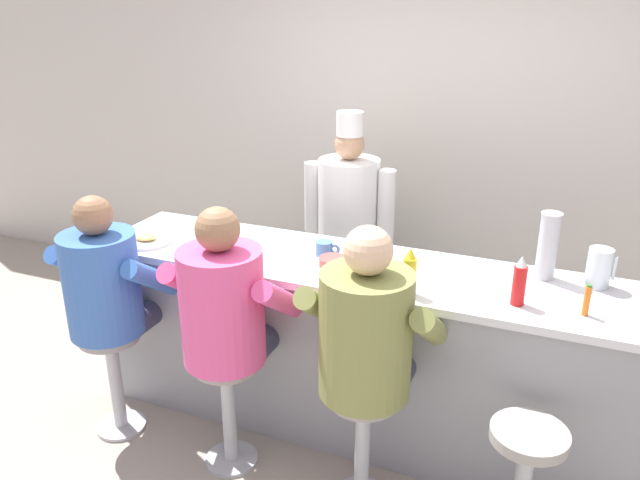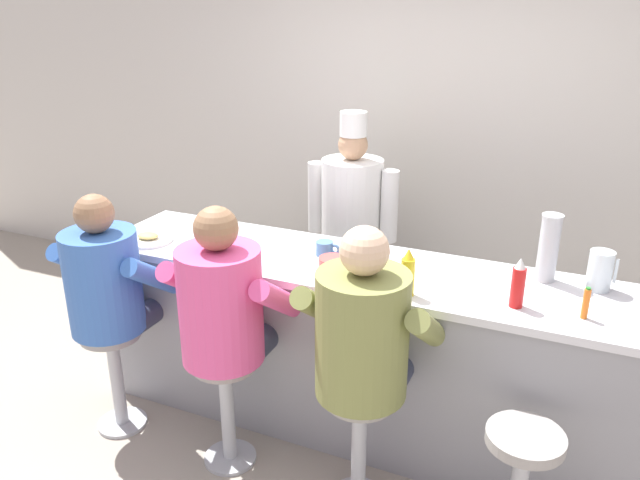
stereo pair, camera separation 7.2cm
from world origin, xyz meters
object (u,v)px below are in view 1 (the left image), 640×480
breakfast_plate (146,240)px  diner_seated_olive (368,339)px  hot_sauce_bottle_orange (587,301)px  empty_stool_round (524,470)px  mustard_bottle_yellow (409,273)px  coffee_mug_blue (325,248)px  water_pitcher_clear (599,268)px  cereal_bowl (333,262)px  cook_in_whites_near (348,221)px  cup_stack_steel (548,246)px  diner_seated_blue (108,289)px  diner_seated_pink (227,311)px  ketchup_bottle_red (519,282)px

breakfast_plate → diner_seated_olive: (1.45, -0.37, -0.12)m
hot_sauce_bottle_orange → breakfast_plate: 2.32m
breakfast_plate → empty_stool_round: size_ratio=0.44×
mustard_bottle_yellow → coffee_mug_blue: 0.62m
water_pitcher_clear → cereal_bowl: bearing=-168.4°
cereal_bowl → cook_in_whites_near: 0.99m
cup_stack_steel → diner_seated_blue: bearing=-160.9°
mustard_bottle_yellow → coffee_mug_blue: size_ratio=1.69×
diner_seated_pink → cook_in_whites_near: 1.42m
cereal_bowl → cup_stack_steel: cup_stack_steel is taller
diner_seated_blue → diner_seated_pink: (0.72, 0.00, 0.01)m
cup_stack_steel → diner_seated_blue: 2.25m
diner_seated_olive → water_pitcher_clear: bearing=38.4°
diner_seated_blue → diner_seated_pink: size_ratio=0.98×
ketchup_bottle_red → diner_seated_blue: bearing=-169.3°
ketchup_bottle_red → water_pitcher_clear: bearing=46.0°
water_pitcher_clear → cup_stack_steel: cup_stack_steel is taller
empty_stool_round → cook_in_whites_near: (-1.33, 1.45, 0.47)m
ketchup_bottle_red → hot_sauce_bottle_orange: bearing=1.1°
diner_seated_blue → cook_in_whites_near: cook_in_whites_near is taller
ketchup_bottle_red → coffee_mug_blue: bearing=168.5°
hot_sauce_bottle_orange → water_pitcher_clear: size_ratio=0.75×
cereal_bowl → diner_seated_pink: diner_seated_pink is taller
ketchup_bottle_red → hot_sauce_bottle_orange: (0.29, 0.01, -0.04)m
hot_sauce_bottle_orange → cereal_bowl: size_ratio=0.99×
coffee_mug_blue → diner_seated_pink: size_ratio=0.10×
mustard_bottle_yellow → water_pitcher_clear: mustard_bottle_yellow is taller
ketchup_bottle_red → breakfast_plate: ketchup_bottle_red is taller
cup_stack_steel → hot_sauce_bottle_orange: bearing=-60.5°
cup_stack_steel → diner_seated_olive: diner_seated_olive is taller
mustard_bottle_yellow → hot_sauce_bottle_orange: (0.77, 0.09, -0.04)m
ketchup_bottle_red → mustard_bottle_yellow: 0.49m
cook_in_whites_near → cup_stack_steel: bearing=-28.0°
cereal_bowl → coffee_mug_blue: bearing=127.6°
ketchup_bottle_red → mustard_bottle_yellow: ketchup_bottle_red is taller
hot_sauce_bottle_orange → cup_stack_steel: 0.41m
empty_stool_round → cook_in_whites_near: 2.02m
mustard_bottle_yellow → empty_stool_round: mustard_bottle_yellow is taller
breakfast_plate → diner_seated_olive: size_ratio=0.20×
cereal_bowl → ketchup_bottle_red: bearing=-5.2°
breakfast_plate → diner_seated_olive: 1.50m
mustard_bottle_yellow → water_pitcher_clear: bearing=27.9°
cup_stack_steel → cereal_bowl: bearing=-165.4°
coffee_mug_blue → cook_in_whites_near: size_ratio=0.09×
water_pitcher_clear → cook_in_whites_near: 1.68m
empty_stool_round → cup_stack_steel: bearing=93.5°
cup_stack_steel → diner_seated_olive: size_ratio=0.24×
ketchup_bottle_red → cook_in_whites_near: (-1.19, 1.03, -0.20)m
mustard_bottle_yellow → diner_seated_pink: bearing=-160.2°
empty_stool_round → cereal_bowl: bearing=154.9°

